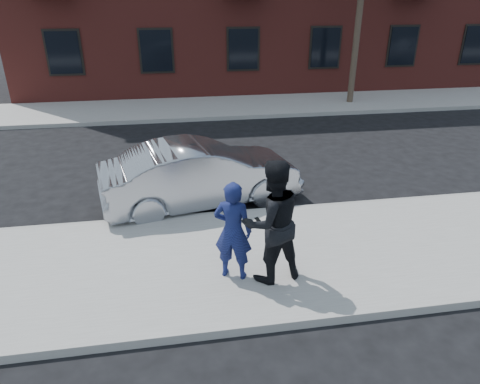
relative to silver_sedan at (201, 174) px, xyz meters
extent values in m
plane|color=black|center=(2.67, -2.36, -0.74)|extent=(100.00, 100.00, 0.00)
cube|color=gray|center=(2.67, -2.61, -0.66)|extent=(50.00, 3.50, 0.15)
cube|color=#999691|center=(2.67, -0.81, -0.66)|extent=(50.00, 0.10, 0.15)
cube|color=gray|center=(2.67, 8.89, -0.66)|extent=(50.00, 3.50, 0.15)
cube|color=#999691|center=(2.67, 7.09, -0.66)|extent=(50.00, 0.10, 0.15)
cube|color=black|center=(-4.83, 10.58, 1.46)|extent=(1.30, 0.06, 1.70)
cube|color=black|center=(6.57, 10.58, 1.46)|extent=(1.30, 0.06, 1.70)
cube|color=black|center=(14.17, 10.58, 1.46)|extent=(1.30, 0.06, 1.70)
cylinder|color=#3A2C22|center=(7.17, 8.64, 1.51)|extent=(0.26, 0.26, 4.20)
imported|color=#999BA3|center=(0.00, 0.00, 0.00)|extent=(4.70, 2.45, 1.47)
imported|color=navy|center=(0.27, -3.10, 0.27)|extent=(0.73, 0.61, 1.71)
cube|color=black|center=(0.31, -2.87, 0.74)|extent=(0.11, 0.14, 0.08)
imported|color=black|center=(0.87, -3.23, 0.45)|extent=(1.16, 1.00, 2.07)
cube|color=black|center=(0.68, -3.09, 0.42)|extent=(0.12, 0.15, 0.06)
camera|label=1|loc=(-0.58, -8.96, 3.71)|focal=32.00mm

